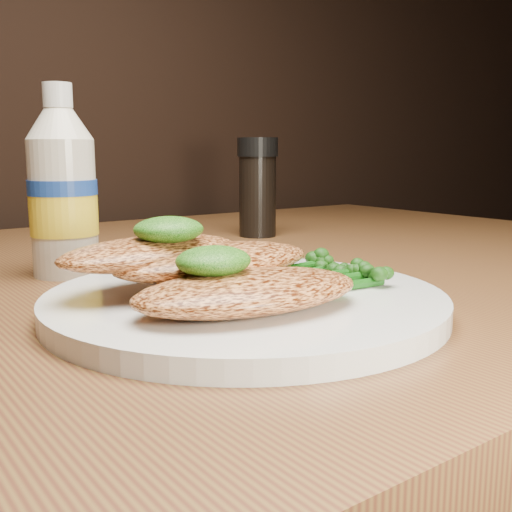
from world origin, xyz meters
TOP-DOWN VIEW (x-y plane):
  - plate at (-0.08, 0.87)m, footprint 0.28×0.28m
  - chicken_front at (-0.11, 0.83)m, footprint 0.16×0.10m
  - chicken_mid at (-0.09, 0.89)m, footprint 0.16×0.08m
  - chicken_back at (-0.13, 0.91)m, footprint 0.15×0.09m
  - pesto_front at (-0.12, 0.84)m, footprint 0.06×0.06m
  - pesto_back at (-0.12, 0.90)m, footprint 0.06×0.06m
  - broccolini_bundle at (-0.04, 0.86)m, footprint 0.16×0.13m
  - mayo_bottle at (-0.14, 1.07)m, footprint 0.08×0.08m
  - pepper_grinder at (0.16, 1.17)m, footprint 0.07×0.07m

SIDE VIEW (x-z plane):
  - plate at x=-0.08m, z-range 0.75..0.76m
  - broccolini_bundle at x=-0.04m, z-range 0.76..0.79m
  - chicken_front at x=-0.11m, z-range 0.76..0.79m
  - chicken_mid at x=-0.09m, z-range 0.77..0.80m
  - chicken_back at x=-0.13m, z-range 0.78..0.80m
  - pesto_front at x=-0.12m, z-range 0.79..0.80m
  - pesto_back at x=-0.12m, z-range 0.80..0.82m
  - pepper_grinder at x=0.16m, z-range 0.75..0.88m
  - mayo_bottle at x=-0.14m, z-range 0.75..0.92m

